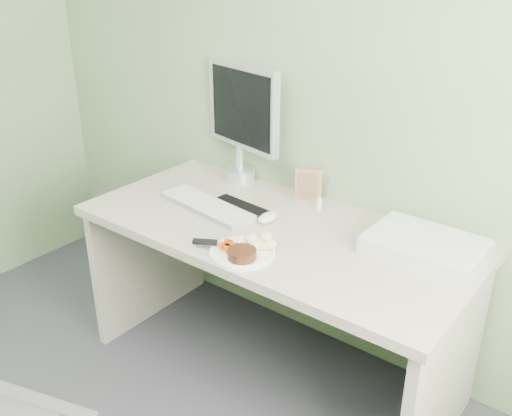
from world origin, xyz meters
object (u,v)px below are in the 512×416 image
Objects in this scene: desk at (273,266)px; scanner at (425,247)px; monitor at (242,117)px; plate at (242,253)px.

scanner is at bearing 14.72° from desk.
desk is 0.72m from monitor.
desk is 6.61× the size of plate.
monitor is at bearing 171.09° from scanner.
monitor is (-0.41, 0.31, 0.49)m from desk.
desk is 3.91× the size of scanner.
monitor reaches higher than plate.
desk is at bearing -164.68° from scanner.
monitor is at bearing 142.78° from desk.
scanner is 1.04m from monitor.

